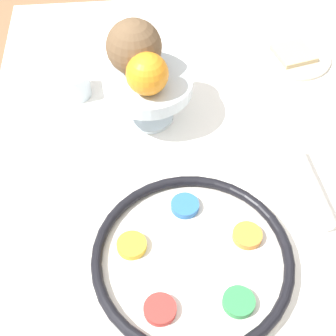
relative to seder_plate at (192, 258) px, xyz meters
The scene contains 10 objects.
ground_plane 0.81m from the seder_plate, 18.92° to the right, with size 8.00×8.00×0.00m, color #99704C.
dining_table 0.46m from the seder_plate, 18.92° to the right, with size 1.32×0.99×0.76m.
seder_plate is the anchor object (origin of this frame).
fruit_stand 0.39m from the seder_plate, ahead, with size 0.19×0.19×0.11m.
orange_fruit 0.37m from the seder_plate, ahead, with size 0.09×0.09×0.09m.
coconut 0.45m from the seder_plate, 10.25° to the left, with size 0.12×0.12×0.12m.
bread_plate 0.66m from the seder_plate, 30.98° to the right, with size 0.19×0.19×0.02m.
napkin_roll 0.28m from the seder_plate, 61.89° to the right, with size 0.19×0.06×0.04m.
cup_near 0.52m from the seder_plate, 24.96° to the left, with size 0.08×0.08×0.06m.
cup_mid 0.63m from the seder_plate, ahead, with size 0.08×0.08×0.06m.
Camera 1 is at (-0.63, 0.16, 1.51)m, focal length 50.00 mm.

